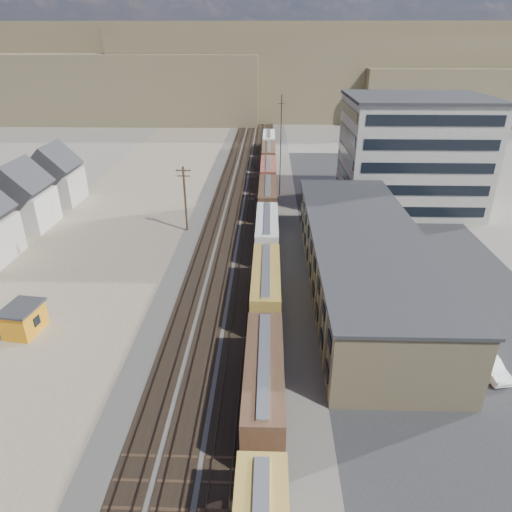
{
  "coord_description": "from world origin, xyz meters",
  "views": [
    {
      "loc": [
        4.0,
        -22.69,
        26.82
      ],
      "look_at": [
        2.53,
        26.95,
        3.0
      ],
      "focal_mm": 32.0,
      "sensor_mm": 36.0,
      "label": 1
    }
  ],
  "objects_px": {
    "maintenance_shed": "(24,319)",
    "parked_car_red": "(466,388)",
    "parked_car_white": "(489,365)",
    "parked_car_blue": "(382,199)",
    "freight_train": "(267,211)",
    "utility_pole_north": "(185,198)"
  },
  "relations": [
    {
      "from": "parked_car_red",
      "to": "parked_car_blue",
      "type": "bearing_deg",
      "value": 86.3
    },
    {
      "from": "utility_pole_north",
      "to": "maintenance_shed",
      "type": "relative_size",
      "value": 2.24
    },
    {
      "from": "parked_car_blue",
      "to": "parked_car_red",
      "type": "bearing_deg",
      "value": -119.26
    },
    {
      "from": "freight_train",
      "to": "parked_car_blue",
      "type": "bearing_deg",
      "value": 32.36
    },
    {
      "from": "maintenance_shed",
      "to": "parked_car_red",
      "type": "relative_size",
      "value": 1.15
    },
    {
      "from": "maintenance_shed",
      "to": "freight_train",
      "type": "bearing_deg",
      "value": 49.8
    },
    {
      "from": "freight_train",
      "to": "parked_car_blue",
      "type": "distance_m",
      "value": 24.52
    },
    {
      "from": "parked_car_red",
      "to": "parked_car_white",
      "type": "bearing_deg",
      "value": 43.63
    },
    {
      "from": "parked_car_blue",
      "to": "maintenance_shed",
      "type": "bearing_deg",
      "value": -161.76
    },
    {
      "from": "utility_pole_north",
      "to": "parked_car_white",
      "type": "relative_size",
      "value": 2.13
    },
    {
      "from": "maintenance_shed",
      "to": "parked_car_blue",
      "type": "bearing_deg",
      "value": 42.91
    },
    {
      "from": "utility_pole_north",
      "to": "parked_car_blue",
      "type": "bearing_deg",
      "value": 23.52
    },
    {
      "from": "freight_train",
      "to": "parked_car_blue",
      "type": "relative_size",
      "value": 24.3
    },
    {
      "from": "maintenance_shed",
      "to": "utility_pole_north",
      "type": "bearing_deg",
      "value": 66.62
    },
    {
      "from": "freight_train",
      "to": "maintenance_shed",
      "type": "bearing_deg",
      "value": -130.2
    },
    {
      "from": "parked_car_red",
      "to": "parked_car_blue",
      "type": "height_order",
      "value": "parked_car_blue"
    },
    {
      "from": "maintenance_shed",
      "to": "parked_car_blue",
      "type": "distance_m",
      "value": 61.05
    },
    {
      "from": "maintenance_shed",
      "to": "parked_car_white",
      "type": "height_order",
      "value": "maintenance_shed"
    },
    {
      "from": "freight_train",
      "to": "utility_pole_north",
      "type": "relative_size",
      "value": 11.97
    },
    {
      "from": "utility_pole_north",
      "to": "parked_car_red",
      "type": "relative_size",
      "value": 2.56
    },
    {
      "from": "maintenance_shed",
      "to": "parked_car_red",
      "type": "distance_m",
      "value": 41.49
    },
    {
      "from": "freight_train",
      "to": "parked_car_white",
      "type": "bearing_deg",
      "value": -59.33
    }
  ]
}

